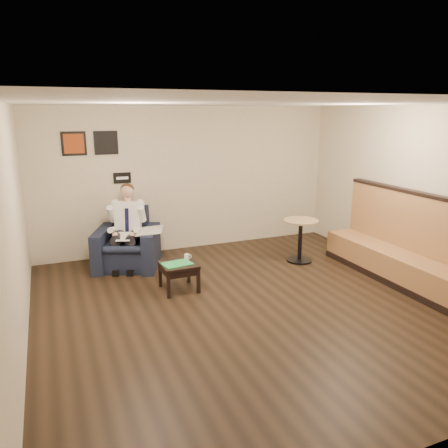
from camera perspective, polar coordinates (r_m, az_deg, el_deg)
name	(u,v)px	position (r m, az deg, el deg)	size (l,w,h in m)	color
ground	(255,305)	(6.39, 4.08, -10.51)	(6.00, 6.00, 0.00)	black
wall_back	(189,179)	(8.67, -4.60, 5.85)	(6.00, 0.02, 2.80)	beige
wall_front	(438,292)	(3.63, 26.18, -7.97)	(6.00, 0.02, 2.80)	beige
wall_left	(13,233)	(5.34, -25.83, -1.01)	(0.02, 6.00, 2.80)	beige
wall_right	(424,194)	(7.73, 24.67, 3.52)	(0.02, 6.00, 2.80)	beige
ceiling	(259,103)	(5.79, 4.59, 15.49)	(6.00, 6.00, 0.02)	white
seating_sign	(122,178)	(8.35, -13.15, 5.88)	(0.32, 0.02, 0.20)	black
art_print_left	(74,144)	(8.19, -19.02, 9.90)	(0.42, 0.03, 0.42)	#983912
art_print_right	(106,143)	(8.24, -15.15, 10.21)	(0.42, 0.03, 0.42)	black
armchair	(127,239)	(7.90, -12.57, -1.93)	(1.05, 1.05, 1.02)	black
seated_man	(125,231)	(7.72, -12.84, -0.87)	(0.67, 1.00, 1.40)	white
lap_papers	(124,237)	(7.64, -12.97, -1.61)	(0.23, 0.33, 0.01)	white
newspaper	(150,231)	(7.67, -9.68, -0.85)	(0.44, 0.55, 0.01)	silver
side_table	(179,277)	(6.83, -5.91, -6.86)	(0.53, 0.53, 0.43)	black
green_folder	(177,264)	(6.73, -6.15, -5.18)	(0.43, 0.31, 0.01)	green
coffee_mug	(187,257)	(6.90, -4.88, -4.31)	(0.08, 0.08, 0.09)	white
smartphone	(178,260)	(6.91, -5.97, -4.66)	(0.13, 0.07, 0.01)	black
banquette	(396,237)	(7.65, 21.58, -1.54)	(0.67, 2.81, 1.44)	#9B693C
cafe_table	(300,241)	(8.14, 9.90, -2.15)	(0.64, 0.64, 0.79)	tan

